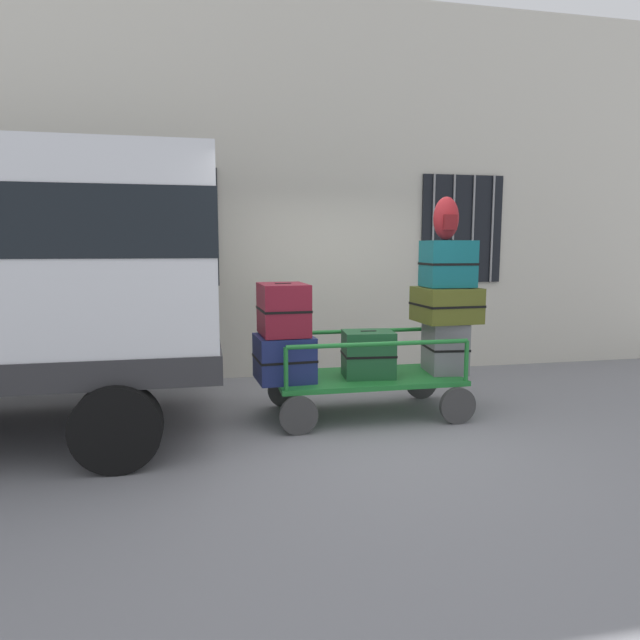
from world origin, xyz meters
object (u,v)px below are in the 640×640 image
suitcase_left_bottom (284,358)px  suitcase_midleft_bottom (368,354)px  suitcase_center_bottom (445,347)px  suitcase_center_top (448,264)px  luggage_cart (367,383)px  suitcase_left_middle (283,309)px  suitcase_center_middle (446,305)px  backpack (446,219)px

suitcase_left_bottom → suitcase_midleft_bottom: bearing=-2.3°
suitcase_center_bottom → suitcase_center_top: bearing=-90.0°
luggage_cart → suitcase_left_bottom: 0.92m
suitcase_midleft_bottom → suitcase_center_bottom: size_ratio=1.02×
suitcase_left_middle → suitcase_center_middle: suitcase_left_middle is taller
suitcase_midleft_bottom → suitcase_center_middle: suitcase_center_middle is taller
suitcase_left_bottom → suitcase_center_bottom: 1.74m
suitcase_midleft_bottom → suitcase_left_middle: bearing=175.5°
luggage_cart → backpack: size_ratio=4.49×
luggage_cart → suitcase_center_bottom: (0.87, 0.01, 0.35)m
luggage_cart → backpack: 1.90m
luggage_cart → suitcase_midleft_bottom: suitcase_midleft_bottom is taller
suitcase_center_bottom → suitcase_center_middle: size_ratio=0.86×
suitcase_left_middle → suitcase_midleft_bottom: suitcase_left_middle is taller
luggage_cart → suitcase_left_middle: suitcase_left_middle is taller
suitcase_center_middle → backpack: (-0.04, -0.04, 0.90)m
suitcase_midleft_bottom → suitcase_center_middle: 1.00m
suitcase_center_bottom → backpack: (-0.04, -0.04, 1.36)m
backpack → suitcase_center_middle: bearing=39.2°
suitcase_midleft_bottom → suitcase_center_bottom: 0.87m
suitcase_left_middle → suitcase_center_bottom: bearing=-0.5°
suitcase_center_bottom → suitcase_center_middle: bearing=-90.0°
suitcase_midleft_bottom → backpack: bearing=1.1°
suitcase_left_middle → suitcase_center_bottom: 1.80m
suitcase_left_middle → suitcase_left_bottom: bearing=-90.0°
suitcase_left_bottom → suitcase_center_top: (1.74, 0.01, 0.93)m
suitcase_midleft_bottom → backpack: 1.61m
suitcase_center_middle → backpack: bearing=-140.8°
suitcase_left_middle → suitcase_center_middle: bearing=-0.5°
suitcase_center_bottom → suitcase_center_top: suitcase_center_top is taller
suitcase_center_top → suitcase_midleft_bottom: bearing=-177.2°
suitcase_left_bottom → suitcase_center_bottom: size_ratio=1.12×
luggage_cart → suitcase_center_middle: 1.19m
suitcase_left_middle → suitcase_midleft_bottom: bearing=-4.5°
suitcase_left_middle → suitcase_center_middle: size_ratio=1.01×
suitcase_left_middle → suitcase_midleft_bottom: size_ratio=1.15×
suitcase_midleft_bottom → suitcase_center_middle: bearing=3.4°
suitcase_left_bottom → luggage_cart: bearing=0.3°
suitcase_center_bottom → backpack: bearing=-140.6°
suitcase_left_middle → suitcase_midleft_bottom: (0.87, -0.07, -0.48)m
suitcase_midleft_bottom → suitcase_center_top: suitcase_center_top is taller
suitcase_center_middle → suitcase_center_top: suitcase_center_top is taller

